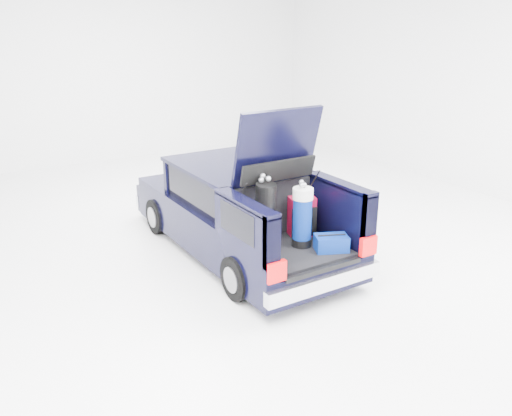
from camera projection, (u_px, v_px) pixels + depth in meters
ground at (240, 251)px, 8.82m from camera, size 14.00×14.00×0.00m
car at (236, 210)px, 8.68m from camera, size 1.87×4.65×2.47m
red_suitcase at (302, 216)px, 7.82m from camera, size 0.42×0.33×0.61m
black_golf_bag at (265, 215)px, 7.37m from camera, size 0.33×0.40×1.03m
blue_golf_bag at (302, 217)px, 7.40m from camera, size 0.34×0.34×0.94m
blue_duffel at (331, 243)px, 7.35m from camera, size 0.52×0.44×0.23m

